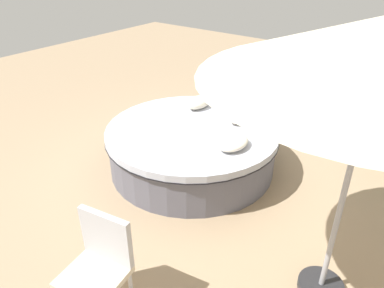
% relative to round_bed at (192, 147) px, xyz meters
% --- Properties ---
extents(ground_plane, '(16.00, 16.00, 0.00)m').
position_rel_round_bed_xyz_m(ground_plane, '(0.00, 0.00, -0.33)').
color(ground_plane, '#9E8466').
extents(round_bed, '(2.49, 2.49, 0.65)m').
position_rel_round_bed_xyz_m(round_bed, '(0.00, 0.00, 0.00)').
color(round_bed, '#595966').
rests_on(round_bed, ground_plane).
extents(throw_pillow_0, '(0.50, 0.35, 0.15)m').
position_rel_round_bed_xyz_m(throw_pillow_0, '(-0.12, -0.75, 0.39)').
color(throw_pillow_0, silver).
rests_on(throw_pillow_0, round_bed).
extents(throw_pillow_1, '(0.46, 0.29, 0.15)m').
position_rel_round_bed_xyz_m(throw_pillow_1, '(0.62, -0.44, 0.39)').
color(throw_pillow_1, beige).
rests_on(throw_pillow_1, round_bed).
extents(throw_pillow_2, '(0.50, 0.29, 0.18)m').
position_rel_round_bed_xyz_m(throw_pillow_2, '(0.67, 0.36, 0.41)').
color(throw_pillow_2, beige).
rests_on(throw_pillow_2, round_bed).
extents(patio_chair, '(0.58, 0.60, 0.98)m').
position_rel_round_bed_xyz_m(patio_chair, '(-2.39, -0.79, 0.23)').
color(patio_chair, '#B7B7BC').
rests_on(patio_chair, ground_plane).
extents(patio_umbrella, '(2.50, 2.50, 2.59)m').
position_rel_round_bed_xyz_m(patio_umbrella, '(-1.02, -2.35, 2.02)').
color(patio_umbrella, '#262628').
rests_on(patio_umbrella, ground_plane).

